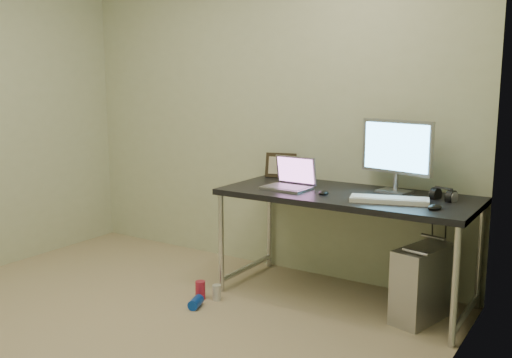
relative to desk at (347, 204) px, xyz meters
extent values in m
plane|color=tan|center=(-0.90, -1.38, -0.68)|extent=(3.50, 3.50, 0.00)
cube|color=beige|center=(-0.90, 0.37, 0.57)|extent=(3.50, 0.02, 2.50)
cube|color=beige|center=(0.85, -1.38, 0.57)|extent=(0.02, 3.50, 2.50)
cube|color=black|center=(0.00, 0.00, 0.05)|extent=(1.69, 0.74, 0.04)
cylinder|color=silver|center=(-0.81, -0.33, -0.32)|extent=(0.04, 0.04, 0.71)
cylinder|color=silver|center=(-0.81, 0.33, -0.32)|extent=(0.04, 0.04, 0.71)
cylinder|color=silver|center=(0.81, -0.33, -0.32)|extent=(0.04, 0.04, 0.71)
cylinder|color=silver|center=(0.81, 0.33, -0.32)|extent=(0.04, 0.04, 0.71)
cylinder|color=silver|center=(-0.81, 0.00, -0.60)|extent=(0.04, 0.66, 0.04)
cylinder|color=silver|center=(0.81, 0.00, -0.60)|extent=(0.04, 0.66, 0.04)
cube|color=silver|center=(0.55, -0.04, -0.44)|extent=(0.31, 0.49, 0.47)
cylinder|color=#A6A5AC|center=(0.55, -0.23, -0.18)|extent=(0.17, 0.06, 0.02)
cylinder|color=#A6A5AC|center=(0.55, 0.14, -0.18)|extent=(0.17, 0.06, 0.02)
cylinder|color=black|center=(0.50, 0.32, -0.28)|extent=(0.01, 0.16, 0.69)
cylinder|color=black|center=(0.59, 0.30, -0.30)|extent=(0.02, 0.11, 0.71)
cylinder|color=#B4213F|center=(-0.84, -0.53, -0.61)|extent=(0.08, 0.08, 0.13)
cylinder|color=silver|center=(-0.73, -0.49, -0.62)|extent=(0.07, 0.07, 0.11)
cylinder|color=#0C3CBB|center=(-0.77, -0.67, -0.64)|extent=(0.11, 0.14, 0.07)
cube|color=#A6A5AC|center=(-0.41, -0.10, 0.08)|extent=(0.32, 0.24, 0.02)
cube|color=gray|center=(-0.41, -0.10, 0.09)|extent=(0.29, 0.20, 0.00)
cube|color=#93939B|center=(-0.40, 0.02, 0.19)|extent=(0.32, 0.06, 0.20)
cube|color=#844A81|center=(-0.40, 0.02, 0.19)|extent=(0.28, 0.05, 0.17)
cube|color=#A6A5AC|center=(0.26, 0.19, 0.08)|extent=(0.24, 0.19, 0.02)
cylinder|color=#A6A5AC|center=(0.26, 0.21, 0.15)|extent=(0.03, 0.03, 0.11)
cube|color=#A6A5AC|center=(0.26, 0.20, 0.38)|extent=(0.51, 0.15, 0.36)
cube|color=#58B0E2|center=(0.26, 0.18, 0.38)|extent=(0.46, 0.11, 0.31)
cube|color=white|center=(0.34, -0.12, 0.09)|extent=(0.50, 0.29, 0.03)
ellipsoid|color=black|center=(0.63, -0.17, 0.09)|extent=(0.09, 0.12, 0.04)
ellipsoid|color=black|center=(-0.12, -0.12, 0.09)|extent=(0.08, 0.11, 0.03)
cylinder|color=black|center=(0.55, 0.12, 0.10)|extent=(0.06, 0.10, 0.09)
cylinder|color=black|center=(0.66, 0.12, 0.10)|extent=(0.06, 0.10, 0.09)
cube|color=black|center=(0.60, 0.12, 0.15)|extent=(0.12, 0.05, 0.01)
cube|color=black|center=(-0.68, 0.29, 0.17)|extent=(0.25, 0.13, 0.19)
cylinder|color=silver|center=(-0.43, 0.24, 0.12)|extent=(0.01, 0.01, 0.08)
cylinder|color=white|center=(-0.43, 0.24, 0.17)|extent=(0.04, 0.04, 0.04)
camera|label=1|loc=(1.50, -3.48, 0.83)|focal=40.00mm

